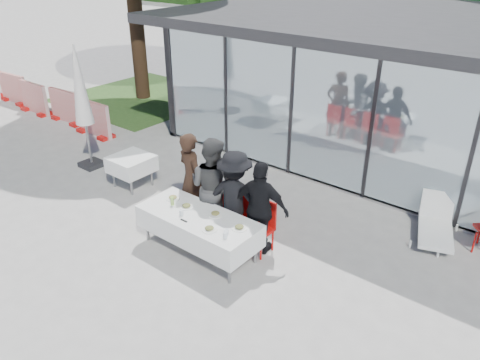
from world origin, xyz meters
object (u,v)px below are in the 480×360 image
Objects in this scene: plate_extra at (209,229)px; folded_eyeglasses at (184,221)px; diner_d at (261,208)px; plate_b at (186,206)px; construction_barriers at (36,99)px; juice_bottle at (172,201)px; diner_b at (212,186)px; spare_table_left at (131,164)px; plate_d at (239,227)px; diner_chair_c at (237,213)px; diner_chair_a at (194,196)px; plate_c at (215,214)px; lounger at (436,223)px; diner_a at (191,179)px; plate_a at (173,198)px; dining_table at (199,226)px; diner_chair_d at (262,224)px; diner_c at (235,197)px; diner_chair_b at (215,204)px; market_umbrella at (81,92)px.

plate_extra reaches higher than folded_eyeglasses.
diner_d is 1.35m from plate_b.
juice_bottle is at bearing -15.11° from construction_barriers.
diner_b is 2.68m from spare_table_left.
diner_d is at bearing 89.05° from plate_d.
folded_eyeglasses is (-0.32, -1.04, 0.22)m from diner_chair_c.
diner_chair_a is 0.85m from juice_bottle.
plate_c is 3.25m from spare_table_left.
juice_bottle is (0.21, -0.77, 0.29)m from diner_chair_a.
plate_c is at bearing 26.50° from diner_d.
diner_b is 13.65× the size of folded_eyeglasses.
diner_d is at bearing -132.59° from lounger.
plate_extra is (1.29, -0.97, 0.24)m from diner_chair_a.
construction_barriers is at bearing 4.66° from diner_a.
plate_a and plate_extra have the same top height.
juice_bottle is 0.02× the size of construction_barriers.
diner_a is at bearing 127.64° from folded_eyeglasses.
dining_table reaches higher than spare_table_left.
plate_extra is (-0.36, -0.34, 0.00)m from plate_d.
plate_b is 1.00× the size of plate_extra.
plate_c is (-0.61, -0.55, 0.24)m from diner_chair_d.
plate_b and plate_c have the same top height.
juice_bottle is at bearing -152.05° from diner_chair_d.
diner_a is 1.71m from diner_chair_d.
diner_chair_c is (0.00, 0.05, -0.36)m from diner_c.
diner_b reaches higher than folded_eyeglasses.
plate_c reaches higher than dining_table.
folded_eyeglasses is 0.02× the size of construction_barriers.
diner_a is 2.18× the size of spare_table_left.
plate_extra is at bearing -136.69° from plate_d.
diner_chair_b reaches higher than juice_bottle.
plate_c is at bearing 39.85° from dining_table.
diner_d is at bearing 27.64° from plate_b.
diner_chair_b is 3.80× the size of plate_extra.
market_umbrella is (-4.58, 0.95, 1.37)m from dining_table.
plate_extra is 1.11m from juice_bottle.
diner_chair_a reaches higher than plate_b.
diner_b is 0.76m from plate_a.
diner_chair_c is 3.80× the size of plate_a.
lounger is at bearing 40.34° from diner_chair_c.
diner_chair_d is 3.80× the size of plate_extra.
diner_chair_b and diner_chair_c have the same top height.
plate_b reaches higher than spare_table_left.
construction_barriers is (-10.36, 2.26, -0.34)m from plate_d.
plate_d reaches higher than folded_eyeglasses.
plate_a is 1.00m from plate_c.
diner_c is at bearing 45.73° from plate_b.
spare_table_left is (-3.40, 1.13, -0.22)m from plate_extra.
plate_d is (-0.01, -0.63, 0.24)m from diner_chair_d.
plate_d is at bearing -12.33° from construction_barriers.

